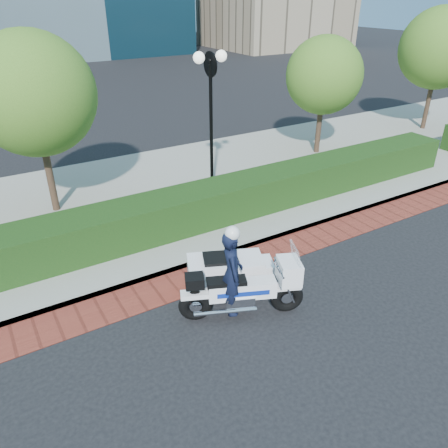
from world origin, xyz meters
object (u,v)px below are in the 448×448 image
tree_d (440,48)px  police_motorcycle (234,276)px  tree_b (33,95)px  tree_c (324,76)px  lamppost (211,103)px

tree_d → police_motorcycle: bearing=-156.5°
tree_b → tree_c: (10.00, -0.00, -0.39)m
lamppost → tree_c: bearing=13.3°
tree_b → police_motorcycle: tree_b is taller
lamppost → tree_d: size_ratio=0.82×
tree_b → tree_c: size_ratio=1.14×
lamppost → tree_b: (-4.50, 1.30, 0.48)m
tree_b → police_motorcycle: (2.22, -6.21, -2.73)m
lamppost → tree_b: tree_b is taller
tree_b → police_motorcycle: size_ratio=2.03×
tree_d → tree_b: bearing=180.0°
lamppost → tree_b: 4.71m
tree_d → police_motorcycle: size_ratio=2.14×
tree_c → police_motorcycle: tree_c is taller
police_motorcycle → tree_b: bearing=132.5°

